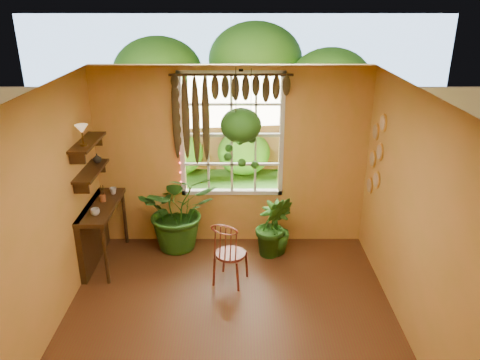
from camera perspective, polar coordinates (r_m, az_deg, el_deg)
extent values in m
plane|color=#512717|center=(5.59, -1.32, -18.48)|extent=(4.50, 4.50, 0.00)
plane|color=white|center=(4.36, -1.63, 9.69)|extent=(4.50, 4.50, 0.00)
plane|color=#DF984C|center=(6.89, -1.02, 2.65)|extent=(4.00, 0.00, 4.00)
plane|color=#DF984C|center=(5.27, -23.86, -5.65)|extent=(0.00, 4.50, 4.50)
plane|color=#DF984C|center=(5.18, 21.37, -5.75)|extent=(0.00, 4.50, 4.50)
cube|color=silver|center=(6.82, -1.03, 5.52)|extent=(1.52, 0.10, 1.86)
cube|color=white|center=(6.85, -1.03, 5.59)|extent=(1.38, 0.01, 1.78)
cylinder|color=#3D2710|center=(6.51, -1.10, 12.69)|extent=(1.70, 0.04, 0.04)
cube|color=#3D2710|center=(6.75, -16.57, -3.13)|extent=(0.40, 1.20, 0.06)
cube|color=#3D2710|center=(6.98, -17.46, -6.24)|extent=(0.08, 1.18, 0.90)
cylinder|color=#3D2710|center=(6.44, -16.07, -8.77)|extent=(0.05, 0.05, 0.86)
cylinder|color=#3D2710|center=(7.37, -13.87, -4.45)|extent=(0.05, 0.05, 0.86)
cube|color=#3D2710|center=(6.58, -17.68, 1.07)|extent=(0.25, 0.90, 0.04)
cube|color=#3D2710|center=(6.45, -18.09, 4.40)|extent=(0.25, 0.90, 0.04)
cube|color=#245819|center=(12.07, -0.58, 4.33)|extent=(14.00, 10.00, 0.04)
cube|color=#896040|center=(10.08, -0.70, 6.23)|extent=(12.00, 0.10, 1.80)
plane|color=#98C0FE|center=(13.47, -0.53, 13.04)|extent=(12.00, 0.00, 12.00)
cylinder|color=maroon|center=(6.24, -1.17, -9.01)|extent=(0.52, 0.52, 0.04)
torus|color=maroon|center=(5.88, -1.85, -6.02)|extent=(0.36, 0.17, 0.38)
imported|color=#1E4913|center=(7.01, -7.44, -3.56)|extent=(1.27, 1.14, 1.26)
imported|color=#1E4913|center=(6.82, 4.12, -5.59)|extent=(0.56, 0.46, 0.96)
imported|color=#1E4913|center=(6.93, 4.23, -5.83)|extent=(0.55, 0.55, 0.81)
ellipsoid|color=black|center=(6.44, 0.11, 5.97)|extent=(0.33, 0.33, 0.20)
ellipsoid|color=#1E4913|center=(6.42, 0.11, 6.69)|extent=(0.56, 0.56, 0.48)
imported|color=silver|center=(6.43, -17.24, -3.74)|extent=(0.14, 0.14, 0.09)
imported|color=beige|center=(7.03, -15.20, -1.29)|extent=(0.11, 0.11, 0.09)
cylinder|color=brown|center=(6.82, -16.39, -2.13)|extent=(0.08, 0.08, 0.10)
imported|color=#B2AD99|center=(6.81, -17.03, 2.58)|extent=(0.16, 0.16, 0.13)
cylinder|color=brown|center=(6.25, -18.53, 4.11)|extent=(0.09, 0.09, 0.03)
cylinder|color=brown|center=(6.23, -18.62, 4.86)|extent=(0.02, 0.02, 0.16)
cone|color=slate|center=(6.20, -18.75, 5.91)|extent=(0.16, 0.16, 0.11)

